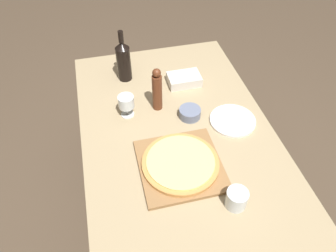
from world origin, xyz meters
name	(u,v)px	position (x,y,z in m)	size (l,w,h in m)	color
ground_plane	(177,212)	(0.00, 0.00, 0.00)	(12.00, 12.00, 0.00)	#4C3D2D
dining_table	(179,148)	(0.00, 0.00, 0.65)	(0.94, 1.58, 0.73)	#9E8966
cutting_board	(180,165)	(-0.04, -0.17, 0.74)	(0.37, 0.37, 0.02)	olive
pizza	(180,163)	(-0.04, -0.17, 0.76)	(0.35, 0.35, 0.02)	#C68947
wine_bottle	(124,60)	(-0.19, 0.53, 0.85)	(0.08, 0.08, 0.31)	black
pepper_mill	(157,90)	(-0.06, 0.24, 0.85)	(0.05, 0.05, 0.25)	#5B2D19
wine_glass	(126,102)	(-0.22, 0.22, 0.81)	(0.08, 0.08, 0.12)	silver
small_bowl	(190,113)	(0.09, 0.13, 0.75)	(0.11, 0.11, 0.05)	slate
drinking_tumbler	(237,199)	(0.12, -0.41, 0.77)	(0.09, 0.09, 0.08)	silver
dinner_plate	(233,120)	(0.29, 0.04, 0.73)	(0.23, 0.23, 0.01)	white
food_container	(184,79)	(0.13, 0.40, 0.75)	(0.18, 0.12, 0.05)	beige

